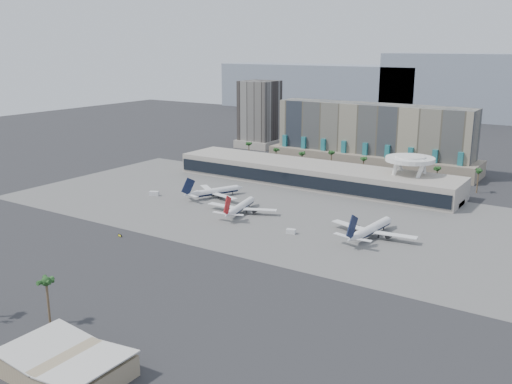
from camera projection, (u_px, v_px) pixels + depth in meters
The scene contains 16 objects.
ground at pixel (193, 236), 244.29m from camera, with size 900.00×900.00×0.00m, color #232326.
apron_pad at pixel (262, 206), 288.83m from camera, with size 260.00×130.00×0.06m, color #5B5B59.
mountain_ridge at pixel (495, 93), 602.72m from camera, with size 680.00×60.00×70.00m.
hotel at pixel (372, 142), 376.05m from camera, with size 140.00×30.00×42.00m.
office_tower at pixel (260, 118), 450.86m from camera, with size 30.00×30.00×52.00m.
terminal at pixel (313, 174), 331.62m from camera, with size 170.00×32.50×14.50m.
saucer_structure at pixel (410, 162), 304.47m from camera, with size 26.00×26.00×21.89m.
palm_row at pixel (349, 158), 355.40m from camera, with size 157.80×2.80×13.10m.
hangar_right at pixel (66, 365), 140.29m from camera, with size 30.55×20.60×6.89m.
airliner_left at pixel (215, 191), 304.75m from camera, with size 33.65×34.63×12.83m.
airliner_centre at pixel (241, 207), 275.90m from camera, with size 35.24×36.64×12.79m.
airliner_right at pixel (371, 229), 241.63m from camera, with size 39.51×40.81×14.09m.
service_vehicle_a at pixel (154, 194), 308.33m from camera, with size 4.96×2.43×2.43m, color silver.
service_vehicle_b at pixel (291, 231), 246.52m from camera, with size 4.01×2.29×2.06m, color silver.
taxiway_sign at pixel (120, 235), 242.83m from camera, with size 2.34×0.67×1.05m.
near_palm_b at pixel (47, 286), 164.58m from camera, with size 6.00×6.00×14.71m.
Camera 1 is at (149.57, -179.08, 79.51)m, focal length 40.00 mm.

